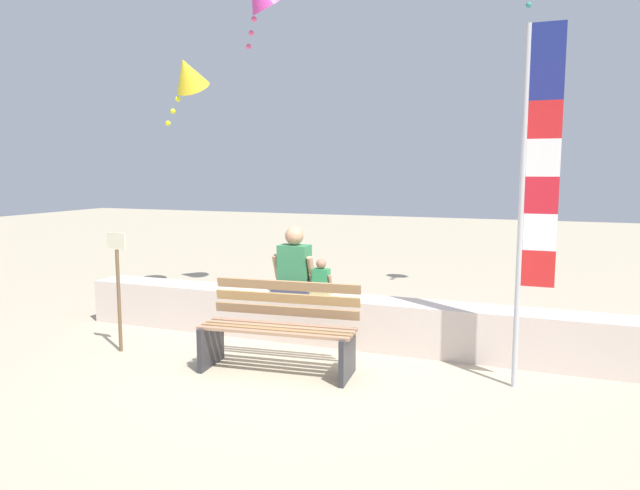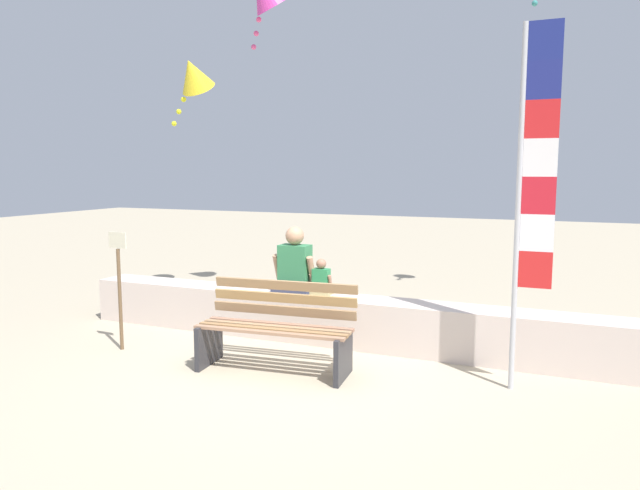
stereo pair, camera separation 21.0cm
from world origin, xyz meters
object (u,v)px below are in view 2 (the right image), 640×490
Objects in this scene: park_bench at (277,330)px; flag_banner at (531,182)px; person_child at (321,280)px; kite_yellow at (193,75)px; person_adult at (295,267)px; sign_post at (119,281)px.

flag_banner reaches higher than park_bench.
kite_yellow is at bearing 152.86° from person_child.
person_adult is at bearing -30.47° from kite_yellow.
flag_banner is at bearing 8.60° from park_bench.
person_adult is 2.03m from sign_post.
park_bench is 3.77× the size of person_child.
flag_banner is (2.70, -0.80, 1.06)m from person_adult.
person_adult is 0.37m from person_child.
sign_post is at bearing -147.47° from person_child.
kite_yellow is (-2.69, 1.38, 2.74)m from person_child.
kite_yellow is at bearing 136.61° from park_bench.
flag_banner is (2.35, -0.80, 1.21)m from person_child.
kite_yellow reaches higher than flag_banner.
park_bench is 1.28m from person_adult.
person_child is (0.01, 1.15, 0.31)m from park_bench.
park_bench is 1.21× the size of sign_post.
sign_post is at bearing -177.42° from park_bench.
person_adult is 3.01m from flag_banner.
sign_post is (-1.95, -1.24, 0.07)m from person_child.
flag_banner is 3.02× the size of kite_yellow.
person_adult is at bearing -179.92° from person_child.
person_adult is at bearing 37.78° from sign_post.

